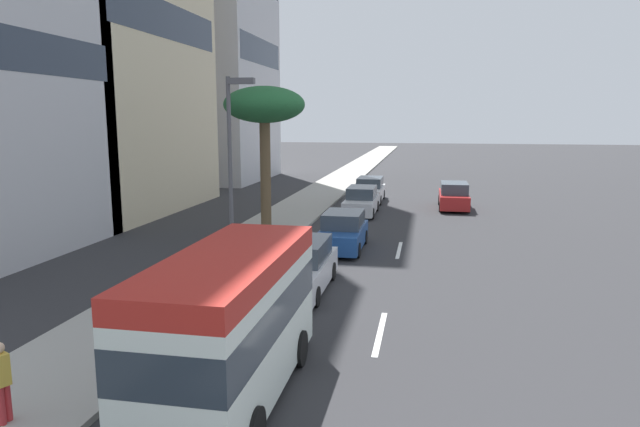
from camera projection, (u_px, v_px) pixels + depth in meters
ground_plane at (407, 214)px, 34.06m from camera, size 198.00×198.00×0.00m
sidewalk_right at (298, 209)px, 35.33m from camera, size 162.00×3.68×0.15m
lane_stripe_mid at (380, 333)px, 15.18m from camera, size 3.20×0.16×0.01m
lane_stripe_far at (399, 250)px, 24.74m from camera, size 3.20×0.16×0.01m
car_lead at (361, 201)px, 33.88m from camera, size 4.67×1.84×1.66m
minibus_second at (231, 320)px, 11.40m from camera, size 6.18×2.26×3.10m
car_third at (301, 267)px, 18.87m from camera, size 4.78×1.83×1.70m
car_fourth at (343, 232)px, 24.78m from camera, size 4.28×1.87×1.66m
car_fifth at (370, 190)px, 39.12m from camera, size 4.79×1.87×1.67m
car_sixth at (454, 196)px, 35.97m from camera, size 4.76×1.88×1.71m
pedestrian_near_lamp at (2, 379)px, 10.32m from camera, size 0.34×0.38×1.57m
palm_tree at (264, 108)px, 27.42m from camera, size 3.99×3.99×7.16m
street_lamp at (233, 158)px, 18.76m from camera, size 0.24×0.97×6.96m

